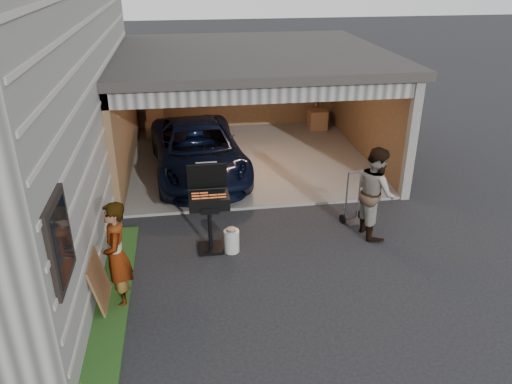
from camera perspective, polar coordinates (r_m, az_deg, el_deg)
ground at (r=7.92m, az=0.30°, el=-13.79°), size 80.00×80.00×0.00m
groundcover_strip at (r=7.22m, az=-17.43°, el=-19.65°), size 0.50×8.00×0.06m
garage at (r=13.35m, az=-0.93°, el=11.77°), size 6.80×6.30×2.90m
minivan at (r=12.39m, az=-6.67°, el=4.52°), size 2.47×4.72×1.27m
woman at (r=7.95m, az=-15.66°, el=-6.97°), size 0.48×0.68×1.76m
man at (r=9.85m, az=13.47°, el=0.01°), size 0.72×0.91×1.81m
bbq_grill at (r=9.07m, az=-5.41°, el=-1.22°), size 0.73×0.64×1.62m
propane_tank at (r=9.31m, az=-2.81°, el=-5.62°), size 0.30×0.30×0.43m
plywood_panel at (r=8.20m, az=-17.42°, el=-9.88°), size 0.22×0.78×0.86m
hand_truck at (r=10.48m, az=11.01°, el=-2.32°), size 0.50×0.45×1.13m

